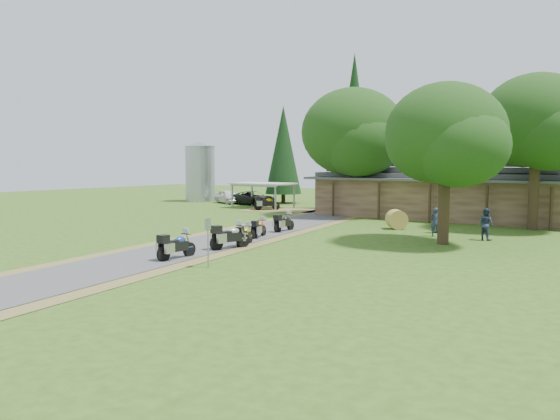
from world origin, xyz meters
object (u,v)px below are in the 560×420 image
Objects in this scene: hay_bale at (397,219)px; car_dark_suv at (253,195)px; car_white_sedan at (228,195)px; motorcycle_row_e at (284,222)px; carport at (263,195)px; motorcycle_row_c at (245,234)px; motorcycle_carport_a at (267,202)px; lodge at (449,187)px; silo at (200,172)px; motorcycle_row_b at (230,235)px; motorcycle_row_d at (259,227)px; motorcycle_row_a at (177,244)px.

car_dark_suv is at bearing 151.48° from hay_bale.
car_white_sedan is 2.96× the size of motorcycle_row_e.
carport reaches higher than car_dark_suv.
motorcycle_carport_a reaches higher than motorcycle_row_c.
lodge reaches higher than hay_bale.
hay_bale is (28.25, -11.73, -2.71)m from silo.
car_white_sedan is 3.44m from car_dark_suv.
car_dark_suv is 27.56m from motorcycle_row_c.
car_white_sedan is at bearing -8.04° from silo.
car_white_sedan reaches higher than motorcycle_row_b.
car_white_sedan reaches higher than motorcycle_row_d.
motorcycle_carport_a is at bearing -121.90° from car_dark_suv.
motorcycle_row_c is (24.38, -22.94, -2.75)m from silo.
carport is at bearing -16.47° from silo.
motorcycle_row_d is (-5.44, -17.98, -1.85)m from lodge.
carport reaches higher than motorcycle_row_c.
motorcycle_row_c is 11.86m from hay_bale.
motorcycle_carport_a is (-10.36, 15.11, 0.12)m from motorcycle_row_d.
car_white_sedan is 2.61× the size of motorcycle_carport_a.
lodge is 17.60m from carport.
hay_bale is (17.06, -8.42, -0.58)m from carport.
carport is 2.65× the size of motorcycle_carport_a.
car_dark_suv is 28.80m from motorcycle_row_b.
motorcycle_row_a is at bearing -103.27° from hay_bale.
motorcycle_row_d is at bearing -173.91° from motorcycle_row_e.
car_dark_suv is 23.00m from hay_bale.
motorcycle_carport_a is at bearing -93.21° from car_white_sedan.
motorcycle_row_c is (16.33, -22.19, -0.45)m from car_dark_suv.
motorcycle_carport_a is (-11.63, 19.28, 0.01)m from motorcycle_row_b.
carport is 2.84× the size of motorcycle_row_a.
motorcycle_row_e reaches higher than motorcycle_row_c.
hay_bale is (3.87, 11.21, 0.04)m from motorcycle_row_c.
motorcycle_row_e is at bearing -1.69° from motorcycle_row_c.
hay_bale reaches higher than motorcycle_row_c.
motorcycle_row_a is 11.03m from motorcycle_row_e.
lodge is at bearing -27.41° from motorcycle_row_c.
car_dark_suv is 31.77m from motorcycle_row_a.
motorcycle_row_c is at bearing 2.92° from motorcycle_row_a.
lodge is 16.04m from motorcycle_row_e.
silo is 3.82× the size of motorcycle_row_d.
silo is 37.23m from motorcycle_row_a.
lodge reaches higher than motorcycle_carport_a.
carport is at bearing 40.14° from motorcycle_row_e.
silo is 11.86m from carport.
silo reaches higher than lodge.
lodge is at bearing -21.65° from motorcycle_row_e.
silo is at bearing 53.01° from motorcycle_row_e.
motorcycle_row_c is 21.23m from motorcycle_carport_a.
silo is 3.84× the size of motorcycle_row_c.
motorcycle_row_e is at bearing 10.30° from motorcycle_row_a.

